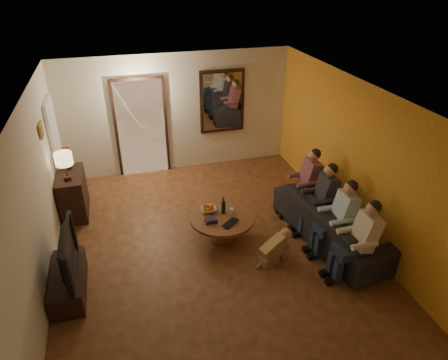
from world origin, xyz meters
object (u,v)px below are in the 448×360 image
object	(u,v)px
coffee_table	(222,227)
bowl	(209,210)
tv_stand	(69,282)
wine_bottle	(223,205)
tv	(61,254)
table_lamp	(65,166)
sofa	(333,222)
dresser	(73,194)
person_d	(306,184)
dog	(275,247)
laptop	(233,224)
person_c	(321,201)
person_a	(360,243)
person_b	(339,220)

from	to	relation	value
coffee_table	bowl	xyz separation A→B (m)	(-0.18, 0.22, 0.26)
tv_stand	wine_bottle	distance (m)	2.66
tv_stand	tv	size ratio (longest dim) A/B	0.98
table_lamp	sofa	world-z (taller)	table_lamp
bowl	dresser	bearing A→B (deg)	150.71
table_lamp	tv_stand	size ratio (longest dim) A/B	0.48
table_lamp	tv	size ratio (longest dim) A/B	0.47
person_d	dog	world-z (taller)	person_d
person_d	laptop	size ratio (longest dim) A/B	3.65
tv	person_d	bearing A→B (deg)	-76.26
dog	coffee_table	distance (m)	1.03
bowl	laptop	size ratio (longest dim) A/B	0.79
person_d	coffee_table	world-z (taller)	person_d
dog	wine_bottle	distance (m)	1.12
dresser	tv	world-z (taller)	tv
table_lamp	sofa	distance (m)	4.71
person_c	laptop	xyz separation A→B (m)	(-1.62, -0.06, -0.14)
sofa	person_c	distance (m)	0.40
table_lamp	laptop	size ratio (longest dim) A/B	1.64
person_d	bowl	world-z (taller)	person_d
table_lamp	person_a	size ratio (longest dim) A/B	0.45
table_lamp	person_d	size ratio (longest dim) A/B	0.45
dresser	dog	world-z (taller)	dresser
person_b	person_a	bearing A→B (deg)	-90.00
dog	bowl	xyz separation A→B (m)	(-0.82, 1.02, 0.20)
person_a	wine_bottle	xyz separation A→B (m)	(-1.67, 1.52, 0.01)
dresser	coffee_table	xyz separation A→B (m)	(2.47, -1.50, -0.19)
tv_stand	person_a	xyz separation A→B (m)	(4.19, -0.78, 0.41)
wine_bottle	person_b	bearing A→B (deg)	-28.86
tv	bowl	xyz separation A→B (m)	(2.29, 0.86, -0.22)
person_a	wine_bottle	bearing A→B (deg)	137.66
dresser	person_d	distance (m)	4.34
wine_bottle	laptop	bearing A→B (deg)	-82.50
tv_stand	person_d	size ratio (longest dim) A/B	0.93
sofa	laptop	bearing A→B (deg)	74.14
bowl	wine_bottle	xyz separation A→B (m)	(0.23, -0.12, 0.12)
person_a	person_b	world-z (taller)	same
person_a	dog	world-z (taller)	person_a
sofa	person_b	xyz separation A→B (m)	(-0.10, -0.30, 0.25)
person_c	person_d	size ratio (longest dim) A/B	1.00
dresser	sofa	xyz separation A→B (m)	(4.29, -2.02, -0.06)
tv	person_d	xyz separation A→B (m)	(4.19, 1.02, -0.10)
tv	wine_bottle	distance (m)	2.63
person_d	wine_bottle	xyz separation A→B (m)	(-1.67, -0.28, 0.01)
person_d	dog	size ratio (longest dim) A/B	2.14
coffee_table	person_a	bearing A→B (deg)	-39.57
bowl	wine_bottle	size ratio (longest dim) A/B	0.84
person_c	laptop	bearing A→B (deg)	-177.81
sofa	bowl	bearing A→B (deg)	61.74
sofa	dog	world-z (taller)	sofa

